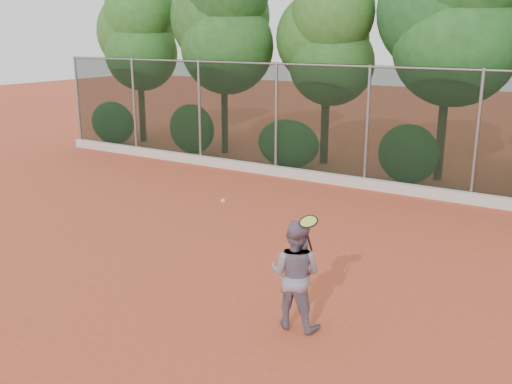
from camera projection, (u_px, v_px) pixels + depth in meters
The scene contains 7 objects.
ground at pixel (229, 266), 11.01m from camera, with size 80.00×80.00×0.00m, color #BD4B2C.
concrete_curb at pixel (362, 183), 16.55m from camera, with size 24.00×0.20×0.30m, color beige.
tennis_player at pixel (295, 274), 8.54m from camera, with size 0.83×0.64×1.70m, color slate.
chainlink_fence at pixel (367, 124), 16.24m from camera, with size 24.09×0.09×3.50m.
foliage_backdrop at pixel (379, 31), 17.45m from camera, with size 23.70×3.63×7.55m.
tennis_racket at pixel (309, 224), 8.12m from camera, with size 0.30×0.29×0.56m.
tennis_ball_in_flight at pixel (223, 201), 9.54m from camera, with size 0.07×0.07×0.07m.
Camera 1 is at (5.86, -8.40, 4.33)m, focal length 40.00 mm.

